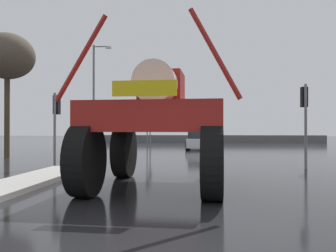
% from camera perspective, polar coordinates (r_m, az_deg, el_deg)
% --- Properties ---
extents(ground_plane, '(120.00, 120.00, 0.00)m').
position_cam_1_polar(ground_plane, '(23.10, 2.96, -4.57)').
color(ground_plane, black).
extents(median_island, '(1.51, 8.11, 0.15)m').
position_cam_1_polar(median_island, '(11.27, -22.59, -8.48)').
color(median_island, '#9E9B93').
rests_on(median_island, ground).
extents(oversize_sprayer, '(4.49, 5.57, 4.45)m').
position_cam_1_polar(oversize_sprayer, '(10.21, -1.37, 0.22)').
color(oversize_sprayer, black).
rests_on(oversize_sprayer, ground).
extents(sedan_ahead, '(2.00, 4.16, 1.52)m').
position_cam_1_polar(sedan_ahead, '(28.76, 4.93, -2.34)').
color(sedan_ahead, silver).
rests_on(sedan_ahead, ground).
extents(traffic_signal_near_left, '(0.24, 0.54, 3.24)m').
position_cam_1_polar(traffic_signal_near_left, '(16.51, -17.53, 2.00)').
color(traffic_signal_near_left, slate).
rests_on(traffic_signal_near_left, ground).
extents(traffic_signal_near_right, '(0.24, 0.54, 3.51)m').
position_cam_1_polar(traffic_signal_near_right, '(15.84, 21.10, 2.83)').
color(traffic_signal_near_right, slate).
rests_on(traffic_signal_near_right, ground).
extents(traffic_signal_far_left, '(0.24, 0.55, 3.47)m').
position_cam_1_polar(traffic_signal_far_left, '(34.48, -2.86, 0.99)').
color(traffic_signal_far_left, slate).
rests_on(traffic_signal_far_left, ground).
extents(traffic_signal_far_right, '(0.24, 0.55, 4.12)m').
position_cam_1_polar(traffic_signal_far_right, '(34.53, -3.33, 1.78)').
color(traffic_signal_far_right, slate).
rests_on(traffic_signal_far_right, ground).
extents(streetlight_far_left, '(1.65, 0.24, 8.93)m').
position_cam_1_polar(streetlight_far_left, '(31.43, -11.69, 5.46)').
color(streetlight_far_left, slate).
rests_on(streetlight_far_left, ground).
extents(bare_tree_left, '(3.15, 3.15, 7.25)m').
position_cam_1_polar(bare_tree_left, '(23.06, -24.44, 10.05)').
color(bare_tree_left, '#473828').
rests_on(bare_tree_left, ground).
extents(roadside_barrier, '(31.09, 0.24, 0.90)m').
position_cam_1_polar(roadside_barrier, '(42.75, 4.01, -2.08)').
color(roadside_barrier, '#59595B').
rests_on(roadside_barrier, ground).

